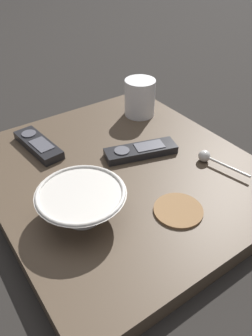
# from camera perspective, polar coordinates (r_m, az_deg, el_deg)

# --- Properties ---
(ground_plane) EXTENTS (6.00, 6.00, 0.00)m
(ground_plane) POSITION_cam_1_polar(r_m,az_deg,el_deg) (0.78, -0.72, -2.24)
(ground_plane) COLOR black
(table) EXTENTS (0.57, 0.63, 0.04)m
(table) POSITION_cam_1_polar(r_m,az_deg,el_deg) (0.77, -0.73, -1.07)
(table) COLOR #4C3D2D
(table) RESTS_ON ground
(cereal_bowl) EXTENTS (0.17, 0.17, 0.06)m
(cereal_bowl) POSITION_cam_1_polar(r_m,az_deg,el_deg) (0.62, -7.68, -5.89)
(cereal_bowl) COLOR beige
(cereal_bowl) RESTS_ON table
(coffee_mug) EXTENTS (0.10, 0.11, 0.10)m
(coffee_mug) POSITION_cam_1_polar(r_m,az_deg,el_deg) (0.95, 2.41, 12.14)
(coffee_mug) COLOR white
(coffee_mug) RESTS_ON table
(teaspoon) EXTENTS (0.04, 0.13, 0.03)m
(teaspoon) POSITION_cam_1_polar(r_m,az_deg,el_deg) (0.79, 13.96, 1.78)
(teaspoon) COLOR silver
(teaspoon) RESTS_ON table
(tv_remote_near) EXTENTS (0.07, 0.17, 0.02)m
(tv_remote_near) POSITION_cam_1_polar(r_m,az_deg,el_deg) (0.84, -14.98, 3.93)
(tv_remote_near) COLOR black
(tv_remote_near) RESTS_ON table
(tv_remote_far) EXTENTS (0.18, 0.10, 0.02)m
(tv_remote_far) POSITION_cam_1_polar(r_m,az_deg,el_deg) (0.79, 2.55, 3.01)
(tv_remote_far) COLOR black
(tv_remote_far) RESTS_ON table
(drink_coaster) EXTENTS (0.10, 0.10, 0.01)m
(drink_coaster) POSITION_cam_1_polar(r_m,az_deg,el_deg) (0.66, 9.04, -7.23)
(drink_coaster) COLOR olive
(drink_coaster) RESTS_ON table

